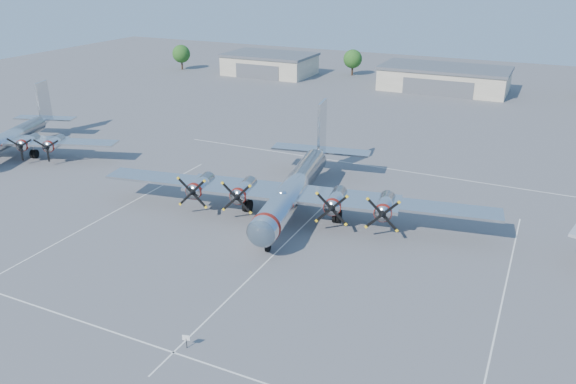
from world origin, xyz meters
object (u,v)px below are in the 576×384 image
at_px(hangar_west, 270,64).
at_px(bomber_west, 16,154).
at_px(info_placard, 186,339).
at_px(hangar_center, 444,78).
at_px(tree_west, 353,59).
at_px(tree_far_west, 181,54).
at_px(main_bomber_b29, 296,210).

height_order(hangar_west, bomber_west, hangar_west).
height_order(bomber_west, info_placard, bomber_west).
bearing_deg(hangar_west, hangar_center, -0.00).
bearing_deg(info_placard, hangar_center, 75.50).
bearing_deg(hangar_center, info_placard, -89.66).
bearing_deg(hangar_west, tree_west, 21.89).
relative_size(tree_far_west, info_placard, 5.63).
distance_m(tree_far_west, tree_west, 46.57).
relative_size(hangar_west, info_placard, 19.15).
bearing_deg(bomber_west, tree_far_west, 86.76).
relative_size(tree_west, info_placard, 5.63).
xyz_separation_m(hangar_west, hangar_center, (45.00, -0.00, -0.00)).
bearing_deg(tree_far_west, tree_west, 14.93).
relative_size(hangar_center, bomber_west, 0.83).
bearing_deg(tree_west, tree_far_west, -165.07).
bearing_deg(hangar_center, bomber_west, -124.00).
bearing_deg(hangar_west, info_placard, -66.13).
xyz_separation_m(tree_west, info_placard, (25.61, -111.10, -3.39)).
bearing_deg(hangar_center, main_bomber_b29, -91.98).
bearing_deg(hangar_west, bomber_west, -94.39).
bearing_deg(hangar_center, tree_far_west, -176.76).
bearing_deg(info_placard, tree_far_west, 110.63).
xyz_separation_m(hangar_center, tree_west, (-25.00, 8.04, 1.51)).
bearing_deg(info_placard, main_bomber_b29, 81.93).
height_order(hangar_west, tree_far_west, tree_far_west).
relative_size(tree_west, main_bomber_b29, 0.14).
bearing_deg(tree_west, bomber_west, -107.20).
bearing_deg(main_bomber_b29, hangar_center, 78.66).
xyz_separation_m(tree_far_west, main_bomber_b29, (67.38, -71.83, -4.22)).
distance_m(hangar_center, bomber_west, 90.85).
distance_m(tree_far_west, info_placard, 121.73).
xyz_separation_m(tree_far_west, tree_west, (45.00, 12.00, 0.00)).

